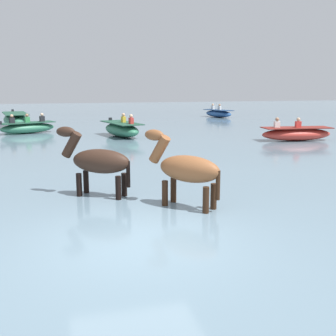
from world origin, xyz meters
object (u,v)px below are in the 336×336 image
Objects in this scene: boat_distant_west at (296,134)px; boat_near_port at (16,120)px; boat_mid_channel at (218,113)px; boat_mid_outer at (28,127)px; horse_lead_chestnut at (186,171)px; horse_trailing_dark_bay at (98,163)px; boat_far_inshore at (122,129)px.

boat_distant_west is 0.85× the size of boat_near_port.
boat_mid_channel reaches higher than boat_near_port.
boat_distant_west is at bearing -26.79° from boat_mid_outer.
horse_lead_chestnut is 16.50m from boat_mid_outer.
horse_lead_chestnut is at bearing -131.86° from boat_distant_west.
boat_mid_outer is at bearing -150.55° from boat_mid_channel.
boat_distant_west is at bearing -96.36° from boat_mid_channel.
boat_mid_outer is (-2.60, 14.46, -0.50)m from horse_trailing_dark_bay.
boat_far_inshore is (0.47, 13.12, -0.45)m from horse_lead_chestnut.
boat_mid_outer is at bearing 100.17° from horse_trailing_dark_bay.
boat_near_port is at bearing 103.13° from boat_mid_outer.
boat_mid_channel is at bearing 13.48° from boat_near_port.
horse_lead_chestnut is 0.60× the size of boat_far_inshore.
horse_lead_chestnut is at bearing -112.71° from boat_mid_channel.
boat_mid_channel is 16.61m from boat_mid_outer.
boat_far_inshore is 14.55m from boat_mid_channel.
boat_near_port is (-13.87, 10.93, 0.09)m from boat_distant_west.
horse_lead_chestnut is 2.30m from horse_trailing_dark_bay.
boat_far_inshore is at bearing 87.97° from horse_lead_chestnut.
boat_distant_west is 1.18× the size of boat_mid_channel.
boat_distant_west is at bearing -38.24° from boat_near_port.
boat_far_inshore is 0.84× the size of boat_near_port.
boat_mid_channel is (9.60, 10.93, -0.06)m from boat_far_inshore.
horse_trailing_dark_bay reaches higher than boat_distant_west.
boat_far_inshore is at bearing -50.76° from boat_near_port.
boat_mid_channel is at bearing 48.71° from boat_far_inshore.
boat_distant_west is at bearing 37.97° from horse_trailing_dark_bay.
horse_trailing_dark_bay is 11.92m from boat_far_inshore.
boat_distant_west reaches higher than boat_mid_outer.
boat_mid_outer reaches higher than boat_mid_channel.
boat_near_port is at bearing -166.52° from boat_mid_channel.
boat_far_inshore is at bearing 155.04° from boat_distant_west.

